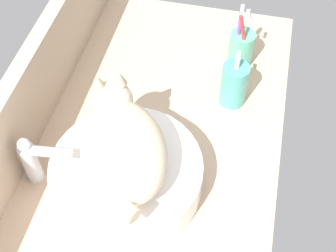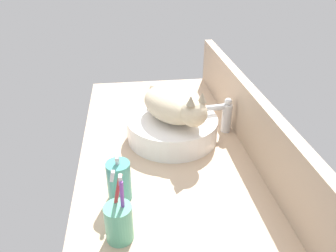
% 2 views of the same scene
% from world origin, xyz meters
% --- Properties ---
extents(ground_plane, '(1.22, 0.60, 0.04)m').
position_xyz_m(ground_plane, '(0.00, 0.00, -0.02)').
color(ground_plane, tan).
extents(backsplash_panel, '(1.22, 0.04, 0.20)m').
position_xyz_m(backsplash_panel, '(0.00, 0.28, 0.10)').
color(backsplash_panel, tan).
rests_on(backsplash_panel, ground_plane).
extents(sink_basin, '(0.32, 0.32, 0.08)m').
position_xyz_m(sink_basin, '(-0.05, 0.02, 0.04)').
color(sink_basin, white).
rests_on(sink_basin, ground_plane).
extents(cat, '(0.30, 0.26, 0.14)m').
position_xyz_m(cat, '(-0.04, 0.03, 0.14)').
color(cat, beige).
rests_on(cat, sink_basin).
extents(faucet, '(0.04, 0.12, 0.14)m').
position_xyz_m(faucet, '(-0.07, 0.22, 0.07)').
color(faucet, silver).
rests_on(faucet, ground_plane).
extents(soap_dispenser, '(0.07, 0.07, 0.15)m').
position_xyz_m(soap_dispenser, '(0.25, -0.16, 0.06)').
color(soap_dispenser, teal).
rests_on(soap_dispenser, ground_plane).
extents(toothbrush_cup, '(0.07, 0.07, 0.19)m').
position_xyz_m(toothbrush_cup, '(0.39, -0.16, 0.05)').
color(toothbrush_cup, '#5BB28E').
rests_on(toothbrush_cup, ground_plane).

